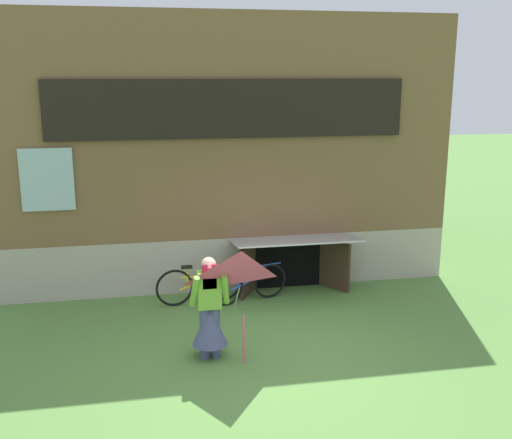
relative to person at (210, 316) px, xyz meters
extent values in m
plane|color=#56843D|center=(0.73, -0.24, -0.64)|extent=(60.00, 60.00, 0.00)
cube|color=#ADA393|center=(0.73, 5.20, -0.13)|extent=(8.65, 4.86, 1.03)
cube|color=brown|center=(0.73, 5.20, 2.45)|extent=(8.65, 4.86, 4.13)
cube|color=black|center=(0.73, 2.72, 2.81)|extent=(6.48, 0.08, 1.05)
cube|color=#9EB7C6|center=(0.73, 2.74, 2.81)|extent=(6.32, 0.04, 0.93)
cube|color=#9EB7C6|center=(-2.50, 2.73, 1.63)|extent=(0.90, 0.06, 1.10)
cube|color=black|center=(1.85, 2.75, -0.17)|extent=(1.40, 0.03, 0.95)
cube|color=#3D2B1E|center=(1.00, 2.46, -0.17)|extent=(0.42, 0.63, 0.95)
cube|color=#3D2B1E|center=(2.70, 2.46, -0.17)|extent=(0.44, 0.61, 0.95)
cube|color=#B2B2B7|center=(1.85, 2.21, 0.44)|extent=(2.30, 1.09, 0.18)
cylinder|color=#474C75|center=(-0.08, 0.00, -0.26)|extent=(0.14, 0.14, 0.78)
cylinder|color=#474C75|center=(0.08, 0.00, -0.26)|extent=(0.14, 0.14, 0.78)
cone|color=#474C75|center=(0.00, 0.00, -0.14)|extent=(0.52, 0.52, 0.58)
cube|color=#72AD38|center=(0.00, 0.00, 0.41)|extent=(0.34, 0.20, 0.55)
cylinder|color=#72AD38|center=(-0.22, -0.10, 0.43)|extent=(0.17, 0.32, 0.51)
cylinder|color=#72AD38|center=(0.22, -0.10, 0.43)|extent=(0.17, 0.32, 0.51)
cube|color=maroon|center=(0.00, -0.06, 0.63)|extent=(0.20, 0.08, 0.36)
sphere|color=#D8AD8E|center=(0.00, 0.00, 0.79)|extent=(0.21, 0.21, 0.21)
pyramid|color=#E54C7F|center=(0.38, -0.57, 0.68)|extent=(1.07, 0.79, 0.69)
cylinder|color=beige|center=(0.35, -0.25, 0.31)|extent=(0.01, 0.62, 0.61)
cylinder|color=#E54C7F|center=(0.45, -0.30, -0.27)|extent=(0.03, 0.03, 0.75)
torus|color=black|center=(1.38, 2.22, -0.32)|extent=(0.64, 0.22, 0.66)
torus|color=black|center=(0.52, 1.98, -0.32)|extent=(0.64, 0.22, 0.66)
cylinder|color=#284CB2|center=(0.95, 2.10, -0.15)|extent=(0.65, 0.22, 0.04)
cylinder|color=#284CB2|center=(0.95, 2.10, -0.26)|extent=(0.71, 0.23, 0.27)
cylinder|color=#284CB2|center=(0.74, 2.04, -0.15)|extent=(0.04, 0.04, 0.37)
cube|color=black|center=(0.74, 2.04, 0.03)|extent=(0.20, 0.08, 0.05)
cylinder|color=#284CB2|center=(1.38, 2.22, 0.00)|extent=(0.43, 0.15, 0.03)
torus|color=black|center=(0.53, 2.26, -0.30)|extent=(0.68, 0.13, 0.68)
torus|color=black|center=(-0.39, 2.14, -0.30)|extent=(0.68, 0.13, 0.68)
cylinder|color=gold|center=(0.07, 2.20, -0.13)|extent=(0.69, 0.13, 0.04)
cylinder|color=gold|center=(0.07, 2.20, -0.24)|extent=(0.76, 0.14, 0.28)
cylinder|color=gold|center=(-0.16, 2.17, -0.13)|extent=(0.04, 0.04, 0.38)
cube|color=black|center=(-0.16, 2.17, 0.06)|extent=(0.20, 0.08, 0.05)
cylinder|color=gold|center=(0.53, 2.26, 0.03)|extent=(0.44, 0.09, 0.03)
camera|label=1|loc=(-0.89, -8.19, 3.43)|focal=42.59mm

